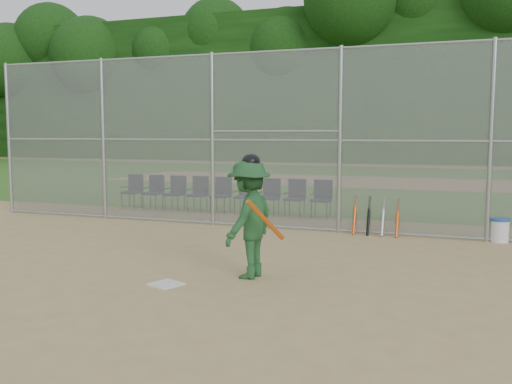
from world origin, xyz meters
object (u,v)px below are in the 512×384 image
(chair_0, at_px, (132,191))
(batter_at_plate, at_px, (249,218))
(water_cooler, at_px, (500,230))
(home_plate, at_px, (166,284))

(chair_0, bearing_deg, batter_at_plate, -46.02)
(chair_0, bearing_deg, water_cooler, -11.05)
(home_plate, xyz_separation_m, chair_0, (-5.03, 7.03, 0.47))
(home_plate, distance_m, water_cooler, 6.94)
(batter_at_plate, distance_m, water_cooler, 5.72)
(water_cooler, bearing_deg, batter_at_plate, -130.57)
(batter_at_plate, bearing_deg, water_cooler, 49.43)
(home_plate, xyz_separation_m, water_cooler, (4.66, 5.14, 0.23))
(batter_at_plate, distance_m, chair_0, 8.64)
(batter_at_plate, relative_size, water_cooler, 3.88)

